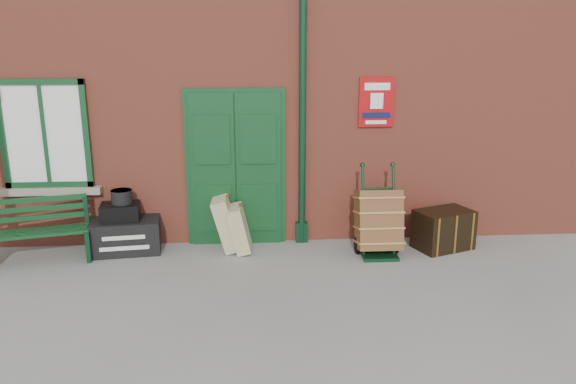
{
  "coord_description": "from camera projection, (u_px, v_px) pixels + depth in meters",
  "views": [
    {
      "loc": [
        -0.09,
        -6.38,
        2.93
      ],
      "look_at": [
        0.39,
        0.6,
        1.0
      ],
      "focal_mm": 35.0,
      "sensor_mm": 36.0,
      "label": 1
    }
  ],
  "objects": [
    {
      "name": "porter_trolley",
      "position": [
        378.0,
        221.0,
        7.75
      ],
      "size": [
        0.61,
        0.66,
        1.24
      ],
      "rotation": [
        0.0,
        0.0,
        -0.01
      ],
      "color": "black",
      "rests_on": "ground"
    },
    {
      "name": "hatbox",
      "position": [
        122.0,
        197.0,
        7.76
      ],
      "size": [
        0.31,
        0.31,
        0.19
      ],
      "primitive_type": "cylinder",
      "rotation": [
        0.0,
        0.0,
        0.11
      ],
      "color": "black",
      "rests_on": "strongbox"
    },
    {
      "name": "suitcase_front",
      "position": [
        240.0,
        229.0,
        7.89
      ],
      "size": [
        0.35,
        0.5,
        0.67
      ],
      "primitive_type": "cube",
      "rotation": [
        0.0,
        -0.22,
        -0.04
      ],
      "color": "tan",
      "rests_on": "ground"
    },
    {
      "name": "dark_trunk",
      "position": [
        443.0,
        229.0,
        8.02
      ],
      "size": [
        0.91,
        0.75,
        0.56
      ],
      "primitive_type": "cube",
      "rotation": [
        0.0,
        0.0,
        0.36
      ],
      "color": "black",
      "rests_on": "ground"
    },
    {
      "name": "station_building",
      "position": [
        254.0,
        84.0,
        9.7
      ],
      "size": [
        10.3,
        4.3,
        4.36
      ],
      "color": "#AE4D38",
      "rests_on": "ground"
    },
    {
      "name": "suitcase_back",
      "position": [
        227.0,
        223.0,
        7.96
      ],
      "size": [
        0.42,
        0.55,
        0.78
      ],
      "primitive_type": "cube",
      "rotation": [
        0.0,
        -0.27,
        -0.04
      ],
      "color": "tan",
      "rests_on": "ground"
    },
    {
      "name": "bench",
      "position": [
        32.0,
        230.0,
        7.48
      ],
      "size": [
        1.5,
        0.76,
        0.89
      ],
      "rotation": [
        0.0,
        0.0,
        0.23
      ],
      "color": "#103D1C",
      "rests_on": "ground"
    },
    {
      "name": "strongbox",
      "position": [
        120.0,
        212.0,
        7.79
      ],
      "size": [
        0.56,
        0.43,
        0.24
      ],
      "primitive_type": "cube",
      "rotation": [
        0.0,
        0.0,
        0.11
      ],
      "color": "black",
      "rests_on": "houdini_trunk"
    },
    {
      "name": "ground",
      "position": [
        260.0,
        283.0,
        6.92
      ],
      "size": [
        80.0,
        80.0,
        0.0
      ],
      "primitive_type": "plane",
      "color": "gray",
      "rests_on": "ground"
    },
    {
      "name": "houdini_trunk",
      "position": [
        126.0,
        236.0,
        7.88
      ],
      "size": [
        1.0,
        0.62,
        0.47
      ],
      "primitive_type": "cube",
      "rotation": [
        0.0,
        0.0,
        0.11
      ],
      "color": "black",
      "rests_on": "ground"
    }
  ]
}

